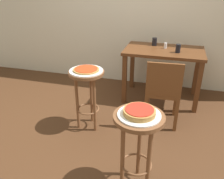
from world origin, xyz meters
TOP-DOWN VIEW (x-y plane):
  - ground_plane at (0.00, 0.00)m, footprint 6.00×6.00m
  - stool_foreground at (0.56, -0.65)m, footprint 0.40×0.40m
  - serving_plate_foreground at (0.56, -0.65)m, footprint 0.34×0.34m
  - pizza_foreground at (0.56, -0.65)m, footprint 0.25×0.25m
  - stool_middle at (-0.17, 0.10)m, footprint 0.40×0.40m
  - serving_plate_middle at (-0.17, 0.10)m, footprint 0.38×0.38m
  - pizza_middle at (-0.17, 0.10)m, footprint 0.29×0.29m
  - dining_table at (0.62, 1.10)m, footprint 1.09×0.67m
  - cup_near_edge at (0.80, 0.99)m, footprint 0.07×0.07m
  - cup_far_edge at (0.46, 1.27)m, footprint 0.07×0.07m
  - condiment_shaker at (0.62, 1.16)m, footprint 0.04×0.04m
  - wooden_chair at (0.68, 0.40)m, footprint 0.42×0.42m

SIDE VIEW (x-z plane):
  - ground_plane at x=0.00m, z-range 0.00..0.00m
  - wooden_chair at x=0.68m, z-range 0.04..0.89m
  - stool_foreground at x=0.56m, z-range 0.18..0.91m
  - stool_middle at x=-0.17m, z-range 0.18..0.91m
  - dining_table at x=0.62m, z-range 0.26..1.03m
  - serving_plate_foreground at x=0.56m, z-range 0.73..0.75m
  - serving_plate_middle at x=-0.17m, z-range 0.73..0.75m
  - pizza_middle at x=-0.17m, z-range 0.75..0.77m
  - pizza_foreground at x=0.56m, z-range 0.75..0.79m
  - condiment_shaker at x=0.62m, z-range 0.77..0.85m
  - cup_near_edge at x=0.80m, z-range 0.77..0.88m
  - cup_far_edge at x=0.46m, z-range 0.77..0.88m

